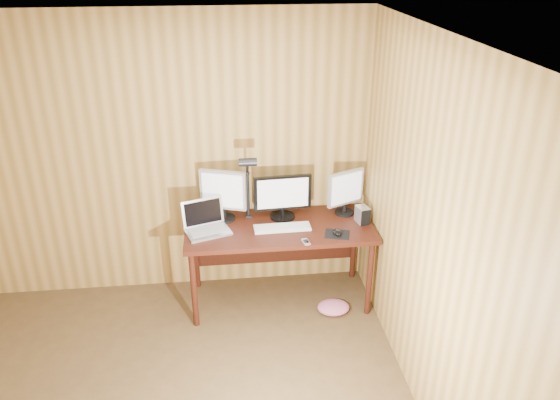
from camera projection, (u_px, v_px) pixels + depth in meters
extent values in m
plane|color=silver|center=(106.00, 57.00, 2.34)|extent=(4.00, 4.00, 0.00)
plane|color=#B0843F|center=(167.00, 160.00, 4.67)|extent=(4.00, 0.00, 4.00)
plane|color=#B0843F|center=(457.00, 276.00, 3.05)|extent=(0.00, 4.00, 4.00)
cube|color=#38140B|center=(279.00, 228.00, 4.66)|extent=(1.60, 0.70, 0.04)
cube|color=#38140B|center=(276.00, 238.00, 5.06)|extent=(1.48, 0.02, 0.51)
cylinder|color=#38140B|center=(194.00, 290.00, 4.48)|extent=(0.05, 0.05, 0.71)
cylinder|color=#38140B|center=(196.00, 253.00, 5.00)|extent=(0.05, 0.05, 0.71)
cylinder|color=#38140B|center=(370.00, 278.00, 4.63)|extent=(0.05, 0.05, 0.71)
cylinder|color=#38140B|center=(354.00, 244.00, 5.15)|extent=(0.05, 0.05, 0.71)
cylinder|color=black|center=(282.00, 216.00, 4.79)|extent=(0.22, 0.22, 0.02)
cylinder|color=black|center=(282.00, 212.00, 4.77)|extent=(0.03, 0.03, 0.06)
cube|color=black|center=(282.00, 193.00, 4.69)|extent=(0.50, 0.06, 0.31)
cube|color=silver|center=(283.00, 193.00, 4.68)|extent=(0.44, 0.03, 0.27)
cylinder|color=black|center=(224.00, 218.00, 4.76)|extent=(0.19, 0.19, 0.02)
cylinder|color=black|center=(224.00, 213.00, 4.74)|extent=(0.04, 0.04, 0.09)
cube|color=#B7B7BC|center=(223.00, 190.00, 4.64)|extent=(0.40, 0.16, 0.35)
cube|color=silver|center=(222.00, 191.00, 4.62)|extent=(0.34, 0.11, 0.30)
cylinder|color=black|center=(344.00, 212.00, 4.86)|extent=(0.17, 0.17, 0.02)
cylinder|color=black|center=(344.00, 208.00, 4.84)|extent=(0.03, 0.03, 0.08)
cube|color=#B7B7BC|center=(346.00, 188.00, 4.76)|extent=(0.34, 0.18, 0.31)
cube|color=silver|center=(347.00, 189.00, 4.74)|extent=(0.29, 0.13, 0.27)
cube|color=silver|center=(208.00, 232.00, 4.54)|extent=(0.41, 0.34, 0.02)
cube|color=silver|center=(203.00, 212.00, 4.58)|extent=(0.35, 0.16, 0.23)
cube|color=black|center=(203.00, 212.00, 4.58)|extent=(0.31, 0.13, 0.20)
cube|color=#B2B2B7|center=(208.00, 231.00, 4.53)|extent=(0.33, 0.24, 0.00)
cube|color=white|center=(282.00, 228.00, 4.60)|extent=(0.48, 0.16, 0.02)
cube|color=white|center=(282.00, 226.00, 4.59)|extent=(0.45, 0.13, 0.00)
cube|color=black|center=(337.00, 234.00, 4.51)|extent=(0.24, 0.21, 0.00)
ellipsoid|color=black|center=(337.00, 232.00, 4.50)|extent=(0.11, 0.13, 0.04)
cube|color=silver|center=(362.00, 215.00, 4.68)|extent=(0.12, 0.14, 0.14)
cube|color=black|center=(366.00, 218.00, 4.62)|extent=(0.09, 0.02, 0.14)
cube|color=silver|center=(306.00, 242.00, 4.39)|extent=(0.06, 0.10, 0.01)
cube|color=black|center=(306.00, 241.00, 4.39)|extent=(0.05, 0.06, 0.00)
cylinder|color=black|center=(364.00, 211.00, 4.78)|extent=(0.05, 0.05, 0.12)
cube|color=black|center=(249.00, 218.00, 4.81)|extent=(0.05, 0.06, 0.06)
cylinder|color=black|center=(248.00, 195.00, 4.72)|extent=(0.03, 0.03, 0.41)
sphere|color=black|center=(247.00, 173.00, 4.63)|extent=(0.04, 0.04, 0.04)
cylinder|color=black|center=(247.00, 167.00, 4.53)|extent=(0.02, 0.15, 0.17)
cylinder|color=black|center=(248.00, 162.00, 4.43)|extent=(0.15, 0.07, 0.07)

